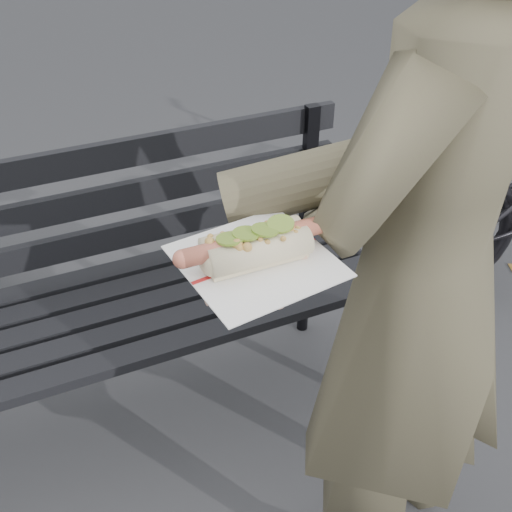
# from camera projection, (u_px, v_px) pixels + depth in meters

# --- Properties ---
(park_bench) EXTENTS (1.50, 0.44, 0.88)m
(park_bench) POSITION_uv_depth(u_px,v_px,m) (107.00, 282.00, 1.67)
(park_bench) COLOR black
(park_bench) RESTS_ON ground
(person) EXTENTS (0.73, 0.61, 1.73)m
(person) POSITION_uv_depth(u_px,v_px,m) (420.00, 284.00, 1.13)
(person) COLOR brown
(person) RESTS_ON ground
(held_hotdog) EXTENTS (0.62, 0.31, 0.20)m
(held_hotdog) POSITION_uv_depth(u_px,v_px,m) (355.00, 184.00, 0.88)
(held_hotdog) COLOR brown
(fallen_leaves) EXTENTS (3.96, 2.87, 0.00)m
(fallen_leaves) POSITION_uv_depth(u_px,v_px,m) (279.00, 446.00, 1.85)
(fallen_leaves) COLOR brown
(fallen_leaves) RESTS_ON ground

